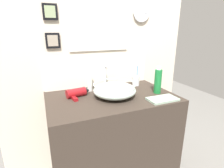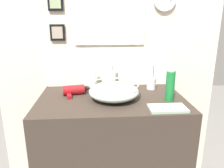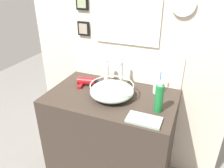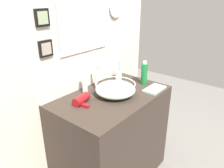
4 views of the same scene
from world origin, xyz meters
name	(u,v)px [view 3 (image 3 of 4)]	position (x,y,z in m)	size (l,w,h in m)	color
vanity_counter	(112,139)	(0.00, 0.00, 0.44)	(1.01, 0.63, 0.88)	#382D26
back_panel	(127,44)	(0.00, 0.34, 1.21)	(1.80, 0.10, 2.41)	beige
glass_bowl_sink	(112,91)	(0.01, -0.03, 0.94)	(0.34, 0.34, 0.11)	silver
faucet	(121,71)	(0.01, 0.17, 1.03)	(0.02, 0.11, 0.25)	silver
hair_drier	(88,81)	(-0.25, 0.09, 0.92)	(0.20, 0.16, 0.07)	maroon
toothbrush_cup	(157,88)	(0.32, 0.18, 0.93)	(0.07, 0.07, 0.20)	silver
soap_dispenser	(106,72)	(-0.13, 0.19, 0.98)	(0.04, 0.04, 0.21)	white
lotion_bottle	(159,98)	(0.38, -0.08, 0.99)	(0.06, 0.06, 0.23)	#197233
hand_towel	(144,120)	(0.32, -0.23, 0.89)	(0.23, 0.13, 0.02)	#99B29E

